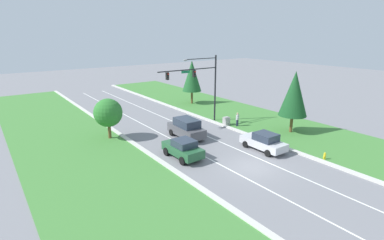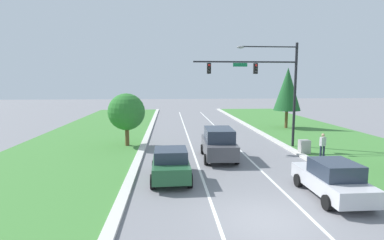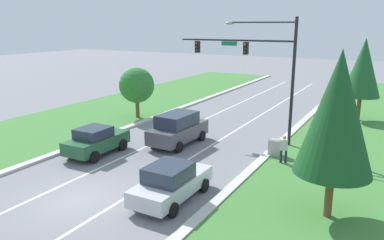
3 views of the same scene
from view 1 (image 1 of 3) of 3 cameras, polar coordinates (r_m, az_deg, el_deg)
ground_plane at (r=25.49m, az=11.35°, el=-8.81°), size 160.00×160.00×0.00m
curb_strip_right at (r=29.57m, az=18.92°, el=-5.64°), size 0.50×90.00×0.15m
curb_strip_left at (r=22.03m, az=0.98°, el=-12.47°), size 0.50×90.00×0.15m
grass_verge_right at (r=33.81m, az=24.15°, el=-3.53°), size 10.00×90.00×0.08m
grass_verge_left at (r=19.80m, az=-11.84°, el=-16.58°), size 10.00×90.00×0.08m
lane_stripe_inner_left at (r=24.30m, az=8.39°, el=-9.94°), size 0.14×81.00×0.01m
lane_stripe_inner_right at (r=26.73m, az=14.02°, el=-7.75°), size 0.14×81.00×0.01m
traffic_signal_mast at (r=35.32m, az=1.63°, el=7.73°), size 8.07×0.41×8.14m
silver_sedan at (r=29.01m, az=13.53°, el=-4.01°), size 2.06×4.48×1.70m
forest_sedan at (r=26.50m, az=-1.74°, el=-5.42°), size 2.11×4.16×1.72m
graphite_suv at (r=31.39m, az=-1.08°, el=-1.54°), size 2.30×4.70×2.09m
utility_cabinet at (r=35.89m, az=6.55°, el=-0.26°), size 0.70×0.60×1.04m
pedestrian at (r=35.59m, az=8.65°, el=0.21°), size 0.43×0.32×1.69m
fire_hydrant at (r=28.63m, az=23.94°, el=-6.35°), size 0.34×0.20×0.70m
conifer_near_right_tree at (r=34.04m, az=18.89°, el=4.74°), size 3.03×3.03×6.82m
oak_near_left_tree at (r=31.79m, az=-15.69°, el=1.32°), size 2.93×2.93×4.27m
conifer_far_right_tree at (r=46.08m, az=-0.03°, el=8.39°), size 2.91×2.91×6.70m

